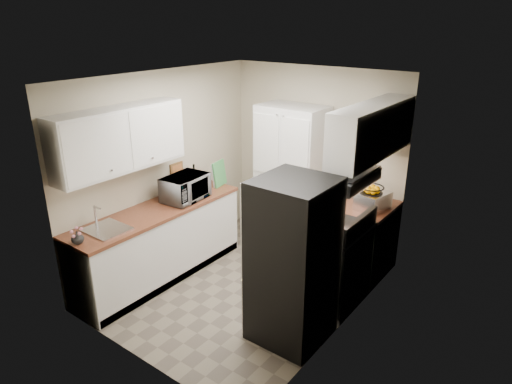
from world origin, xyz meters
TOP-DOWN VIEW (x-y plane):
  - ground at (0.00, 0.00)m, footprint 3.20×3.20m
  - room_shell at (-0.02, -0.01)m, footprint 2.64×3.24m
  - pantry_cabinet at (-0.20, 1.32)m, footprint 0.90×0.55m
  - base_cabinet_left at (-0.99, -0.43)m, footprint 0.60×2.30m
  - countertop_left at (-0.99, -0.43)m, footprint 0.63×2.33m
  - base_cabinet_right at (0.99, 1.19)m, footprint 0.60×0.80m
  - countertop_right at (0.99, 1.19)m, footprint 0.63×0.83m
  - electric_range at (0.97, 0.39)m, footprint 0.71×0.78m
  - refrigerator at (0.94, -0.41)m, footprint 0.70×0.72m
  - microwave at (-0.93, -0.00)m, footprint 0.44×0.61m
  - wine_bottle at (-1.14, 0.38)m, footprint 0.08×0.08m
  - flower_vase at (-0.96, -1.52)m, footprint 0.13×0.13m
  - cutting_board at (-0.93, 0.65)m, footprint 0.07×0.28m
  - toaster_oven at (1.09, 1.12)m, footprint 0.36×0.43m
  - fruit_basket at (1.07, 1.09)m, footprint 0.34×0.34m
  - kitchen_mat at (0.08, 0.54)m, footprint 0.72×0.98m

SIDE VIEW (x-z plane):
  - ground at x=0.00m, z-range 0.00..0.00m
  - kitchen_mat at x=0.08m, z-range 0.00..0.01m
  - base_cabinet_left at x=-0.99m, z-range 0.00..0.88m
  - base_cabinet_right at x=0.99m, z-range 0.00..0.88m
  - electric_range at x=0.97m, z-range -0.09..1.04m
  - refrigerator at x=0.94m, z-range 0.00..1.70m
  - countertop_left at x=-0.99m, z-range 0.88..0.92m
  - countertop_right at x=0.99m, z-range 0.88..0.92m
  - flower_vase at x=-0.96m, z-range 0.92..1.05m
  - pantry_cabinet at x=-0.20m, z-range 0.00..2.00m
  - toaster_oven at x=1.09m, z-range 0.92..1.14m
  - wine_bottle at x=-1.14m, z-range 0.92..1.22m
  - microwave at x=-0.93m, z-range 0.92..1.24m
  - cutting_board at x=-0.93m, z-range 0.92..1.26m
  - fruit_basket at x=1.07m, z-range 1.14..1.26m
  - room_shell at x=-0.02m, z-range 0.37..2.89m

